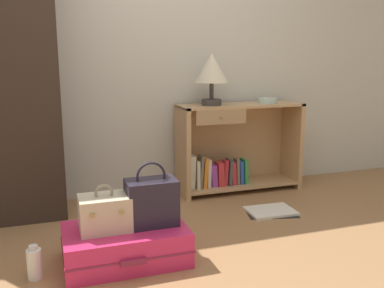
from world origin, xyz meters
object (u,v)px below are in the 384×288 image
at_px(bookshelf, 234,149).
at_px(handbag, 152,202).
at_px(suitcase_large, 125,244).
at_px(table_lamp, 212,70).
at_px(train_case, 105,213).
at_px(open_book_on_floor, 271,211).
at_px(bottle, 34,263).
at_px(bowl, 267,101).

distance_m(bookshelf, handbag, 1.46).
relative_size(bookshelf, suitcase_large, 1.55).
height_order(table_lamp, train_case, table_lamp).
bearing_deg(open_book_on_floor, handbag, -157.54).
distance_m(table_lamp, bottle, 2.05).
distance_m(suitcase_large, handbag, 0.29).
distance_m(table_lamp, open_book_on_floor, 1.24).
distance_m(table_lamp, train_case, 1.65).
height_order(bookshelf, bowl, bowl).
height_order(bookshelf, handbag, bookshelf).
bearing_deg(suitcase_large, open_book_on_floor, 19.78).
height_order(bowl, suitcase_large, bowl).
height_order(suitcase_large, handbag, handbag).
height_order(bookshelf, suitcase_large, bookshelf).
height_order(train_case, open_book_on_floor, train_case).
bearing_deg(bookshelf, bowl, -4.21).
distance_m(bowl, open_book_on_floor, 1.03).
xyz_separation_m(table_lamp, train_case, (-1.05, -1.03, -0.76)).
bearing_deg(table_lamp, handbag, -127.11).
xyz_separation_m(table_lamp, open_book_on_floor, (0.26, -0.60, -1.06)).
height_order(suitcase_large, train_case, train_case).
relative_size(bookshelf, train_case, 3.86).
distance_m(bowl, handbag, 1.74).
bearing_deg(table_lamp, open_book_on_floor, -66.71).
distance_m(bookshelf, table_lamp, 0.73).
distance_m(train_case, bottle, 0.45).
xyz_separation_m(table_lamp, bowl, (0.54, 0.00, -0.27)).
distance_m(bookshelf, train_case, 1.66).
bearing_deg(open_book_on_floor, table_lamp, 113.29).
bearing_deg(table_lamp, train_case, -135.70).
relative_size(bookshelf, bottle, 5.76).
height_order(table_lamp, suitcase_large, table_lamp).
bearing_deg(handbag, open_book_on_floor, 22.46).
bearing_deg(bottle, table_lamp, 36.81).
bearing_deg(bookshelf, bottle, -146.48).
relative_size(train_case, handbag, 0.75).
height_order(table_lamp, handbag, table_lamp).
distance_m(bookshelf, suitcase_large, 1.60).
distance_m(bookshelf, bottle, 2.02).
bearing_deg(table_lamp, bottle, -143.19).
xyz_separation_m(bookshelf, suitcase_large, (-1.17, -1.06, -0.27)).
height_order(table_lamp, open_book_on_floor, table_lamp).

